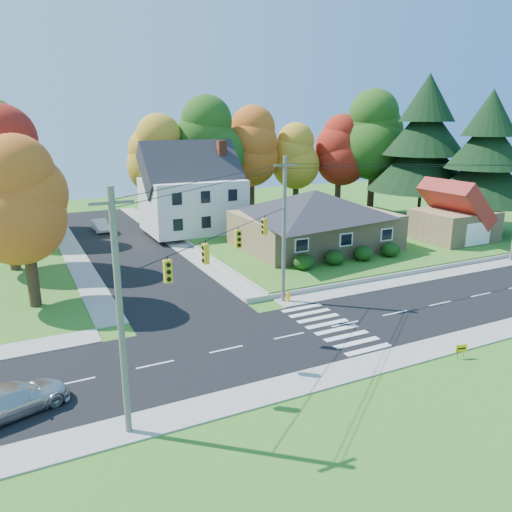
{
  "coord_description": "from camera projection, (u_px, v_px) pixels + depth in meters",
  "views": [
    {
      "loc": [
        -17.7,
        -23.27,
        12.25
      ],
      "look_at": [
        -2.21,
        8.0,
        2.69
      ],
      "focal_mm": 35.0,
      "sensor_mm": 36.0,
      "label": 1
    }
  ],
  "objects": [
    {
      "name": "sidewalk_south",
      "position": [
        401.0,
        357.0,
        26.6
      ],
      "size": [
        90.0,
        2.0,
        0.08
      ],
      "primitive_type": "cube",
      "color": "#9C9A90",
      "rests_on": "ground"
    },
    {
      "name": "road_main",
      "position": [
        345.0,
        324.0,
        30.93
      ],
      "size": [
        90.0,
        8.0,
        0.02
      ],
      "primitive_type": "cube",
      "color": "black",
      "rests_on": "ground"
    },
    {
      "name": "traffic_infrastructure",
      "position": [
        334.0,
        239.0,
        30.67
      ],
      "size": [
        38.1,
        10.66,
        10.0
      ],
      "color": "#666059",
      "rests_on": "ground"
    },
    {
      "name": "silver_sedan",
      "position": [
        14.0,
        399.0,
        21.35
      ],
      "size": [
        4.97,
        3.22,
        1.34
      ],
      "primitive_type": "imported",
      "rotation": [
        0.0,
        0.0,
        1.89
      ],
      "color": "silver",
      "rests_on": "road_main"
    },
    {
      "name": "colonial_house",
      "position": [
        193.0,
        193.0,
        53.93
      ],
      "size": [
        10.4,
        8.4,
        9.6
      ],
      "color": "silver",
      "rests_on": "lawn"
    },
    {
      "name": "tree_west_0",
      "position": [
        23.0,
        202.0,
        32.13
      ],
      "size": [
        6.16,
        6.16,
        11.47
      ],
      "color": "#3F2A19",
      "rests_on": "ground"
    },
    {
      "name": "conifer_east_b",
      "position": [
        486.0,
        158.0,
        52.83
      ],
      "size": [
        11.2,
        11.2,
        14.84
      ],
      "color": "#3F2A19",
      "rests_on": "lawn"
    },
    {
      "name": "ground",
      "position": [
        345.0,
        324.0,
        30.93
      ],
      "size": [
        120.0,
        120.0,
        0.0
      ],
      "primitive_type": "plane",
      "color": "#3D7923"
    },
    {
      "name": "tree_lot_2",
      "position": [
        251.0,
        147.0,
        62.23
      ],
      "size": [
        7.28,
        7.28,
        13.56
      ],
      "color": "#3F2A19",
      "rests_on": "lawn"
    },
    {
      "name": "ranch_house",
      "position": [
        315.0,
        218.0,
        47.32
      ],
      "size": [
        14.6,
        10.6,
        5.4
      ],
      "color": "tan",
      "rests_on": "lawn"
    },
    {
      "name": "tree_west_1",
      "position": [
        3.0,
        169.0,
        40.0
      ],
      "size": [
        7.28,
        7.28,
        13.56
      ],
      "color": "#3F2A19",
      "rests_on": "ground"
    },
    {
      "name": "tree_lot_5",
      "position": [
        374.0,
        135.0,
        65.27
      ],
      "size": [
        8.4,
        8.4,
        15.64
      ],
      "color": "#3F2A19",
      "rests_on": "lawn"
    },
    {
      "name": "sidewalk_north",
      "position": [
        303.0,
        299.0,
        35.24
      ],
      "size": [
        90.0,
        2.0,
        0.08
      ],
      "primitive_type": "cube",
      "color": "#9C9A90",
      "rests_on": "ground"
    },
    {
      "name": "hedge_row",
      "position": [
        349.0,
        255.0,
        42.31
      ],
      "size": [
        10.7,
        1.7,
        1.27
      ],
      "color": "#163A10",
      "rests_on": "lawn"
    },
    {
      "name": "tree_west_2",
      "position": [
        14.0,
        166.0,
        49.24
      ],
      "size": [
        6.72,
        6.72,
        12.51
      ],
      "color": "#3F2A19",
      "rests_on": "ground"
    },
    {
      "name": "tree_lot_4",
      "position": [
        340.0,
        151.0,
        65.81
      ],
      "size": [
        6.72,
        6.72,
        12.51
      ],
      "color": "#3F2A19",
      "rests_on": "lawn"
    },
    {
      "name": "tree_lot_1",
      "position": [
        209.0,
        143.0,
        58.62
      ],
      "size": [
        7.84,
        7.84,
        14.6
      ],
      "color": "#3F2A19",
      "rests_on": "lawn"
    },
    {
      "name": "garage",
      "position": [
        455.0,
        217.0,
        49.96
      ],
      "size": [
        7.3,
        6.3,
        4.6
      ],
      "color": "tan",
      "rests_on": "lawn"
    },
    {
      "name": "yard_sign",
      "position": [
        461.0,
        349.0,
        26.34
      ],
      "size": [
        0.62,
        0.19,
        0.79
      ],
      "color": "black",
      "rests_on": "ground"
    },
    {
      "name": "fire_hydrant",
      "position": [
        288.0,
        297.0,
        34.54
      ],
      "size": [
        0.45,
        0.35,
        0.79
      ],
      "color": "yellow",
      "rests_on": "ground"
    },
    {
      "name": "tree_lot_3",
      "position": [
        296.0,
        157.0,
        64.28
      ],
      "size": [
        6.16,
        6.16,
        11.47
      ],
      "color": "#3F2A19",
      "rests_on": "lawn"
    },
    {
      "name": "conifer_east_a",
      "position": [
        424.0,
        145.0,
        59.02
      ],
      "size": [
        12.8,
        12.8,
        16.96
      ],
      "color": "#3F2A19",
      "rests_on": "lawn"
    },
    {
      "name": "tree_lot_0",
      "position": [
        157.0,
        155.0,
        57.26
      ],
      "size": [
        6.72,
        6.72,
        12.51
      ],
      "color": "#3F2A19",
      "rests_on": "lawn"
    },
    {
      "name": "road_cross",
      "position": [
        125.0,
        246.0,
        49.97
      ],
      "size": [
        8.0,
        44.0,
        0.02
      ],
      "primitive_type": "cube",
      "color": "black",
      "rests_on": "ground"
    },
    {
      "name": "white_car",
      "position": [
        100.0,
        225.0,
        56.44
      ],
      "size": [
        1.56,
        4.09,
        1.33
      ],
      "primitive_type": "imported",
      "rotation": [
        0.0,
        0.0,
        0.04
      ],
      "color": "silver",
      "rests_on": "road_cross"
    },
    {
      "name": "lawn",
      "position": [
        328.0,
        233.0,
        54.58
      ],
      "size": [
        30.0,
        30.0,
        0.5
      ],
      "primitive_type": "cube",
      "color": "#3D7923",
      "rests_on": "ground"
    }
  ]
}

